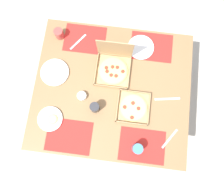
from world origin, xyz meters
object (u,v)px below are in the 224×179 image
plate_far_left (141,47)px  cup_spare (95,108)px  plate_far_right (50,119)px  pizza_box_edge_far (113,66)px  cup_clear_right (59,34)px  pizza_box_center (133,108)px  plate_middle (55,72)px  cup_dark (137,149)px  condiment_bowl (82,96)px

plate_far_left → cup_spare: bearing=-118.9°
plate_far_right → pizza_box_edge_far: bearing=47.6°
plate_far_right → cup_clear_right: bearing=93.8°
pizza_box_edge_far → cup_clear_right: bearing=154.8°
pizza_box_center → plate_middle: 0.71m
pizza_box_center → plate_far_right: bearing=-165.0°
plate_middle → cup_dark: cup_dark is taller
plate_far_left → cup_dark: bearing=-86.7°
pizza_box_edge_far → plate_far_right: bearing=-132.4°
pizza_box_edge_far → plate_far_right: 0.66m
plate_middle → condiment_bowl: condiment_bowl is taller
plate_far_left → cup_spare: 0.65m
cup_spare → pizza_box_edge_far: bearing=74.2°
pizza_box_edge_far → plate_far_left: pizza_box_edge_far is taller
cup_clear_right → plate_far_right: bearing=-86.2°
pizza_box_center → cup_dark: size_ratio=2.37×
pizza_box_center → cup_spare: size_ratio=2.44×
pizza_box_center → condiment_bowl: (-0.42, 0.04, 0.01)m
plate_far_right → plate_far_left: bearing=46.7°
plate_far_left → cup_spare: size_ratio=2.10×
pizza_box_edge_far → plate_far_right: (-0.45, -0.49, -0.04)m
cup_clear_right → cup_spare: bearing=-56.4°
pizza_box_edge_far → condiment_bowl: bearing=-129.2°
plate_far_right → condiment_bowl: condiment_bowl is taller
pizza_box_edge_far → plate_middle: 0.49m
plate_middle → cup_dark: size_ratio=2.17×
cup_clear_right → plate_far_left: bearing=-1.7°
condiment_bowl → plate_far_right: bearing=-136.1°
cup_spare → condiment_bowl: cup_spare is taller
cup_dark → cup_spare: 0.45m
plate_far_right → cup_spare: cup_spare is taller
plate_far_left → plate_far_right: (-0.66, -0.70, 0.00)m
plate_far_left → cup_clear_right: cup_clear_right is taller
pizza_box_edge_far → cup_dark: (0.26, -0.63, 0.01)m
plate_middle → cup_dark: 0.91m
plate_far_left → plate_middle: same height
condiment_bowl → cup_dark: bearing=-36.1°
plate_far_left → cup_spare: (-0.31, -0.57, 0.05)m
plate_far_right → condiment_bowl: 0.31m
cup_dark → plate_far_right: bearing=168.8°
pizza_box_edge_far → plate_far_left: size_ratio=1.42×
cup_dark → plate_middle: bearing=144.7°
plate_far_right → condiment_bowl: (0.22, 0.21, 0.01)m
plate_far_left → plate_middle: size_ratio=0.94×
pizza_box_center → cup_dark: (0.06, -0.31, 0.04)m
plate_middle → cup_dark: (0.74, -0.53, 0.05)m
plate_far_right → cup_dark: cup_dark is taller
plate_middle → cup_spare: bearing=-34.0°
pizza_box_center → pizza_box_edge_far: bearing=122.5°
plate_far_right → cup_dark: bearing=-11.2°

